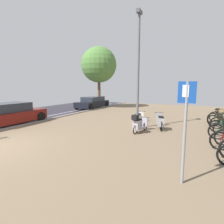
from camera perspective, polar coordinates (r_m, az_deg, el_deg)
The scene contains 14 objects.
ground at distance 7.39m, azimuth -28.61°, elevation -11.80°, with size 21.00×40.00×0.13m.
bicycle_rack_06 at distance 10.90m, azimuth 31.47°, elevation -3.86°, with size 1.24×0.48×0.92m.
bicycle_rack_07 at distance 11.65m, azimuth 31.59°, elevation -3.09°, with size 1.30×0.47×0.96m.
bicycle_rack_08 at distance 12.39m, azimuth 30.84°, elevation -2.41°, with size 1.36×0.48×0.98m.
bicycle_rack_09 at distance 13.13m, azimuth 30.76°, elevation -1.80°, with size 1.41×0.48×1.02m.
bicycle_rack_10 at distance 13.89m, azimuth 30.92°, elevation -1.36°, with size 1.35×0.47×0.98m.
scooter_near at distance 10.38m, azimuth 15.00°, elevation -3.00°, with size 0.79×1.82×0.83m.
scooter_mid at distance 9.38m, azimuth 8.43°, elevation -3.78°, with size 0.60×1.62×0.99m.
scooter_far at distance 11.58m, azimuth 8.41°, elevation -1.88°, with size 0.52×1.78×0.73m.
parked_car_near at distance 12.75m, azimuth -30.10°, elevation -0.67°, with size 1.97×4.45×1.34m.
parked_car_far at distance 19.78m, azimuth -6.11°, elevation 3.03°, with size 1.88×4.40×1.22m.
parking_sign at distance 4.60m, azimuth 22.10°, elevation -2.98°, with size 0.40×0.07×2.48m.
lamp_post at distance 10.24m, azimuth 8.26°, elevation 14.31°, with size 0.20×0.52×6.31m.
street_tree at distance 20.04m, azimuth -4.16°, elevation 14.60°, with size 3.79×3.79×6.52m.
Camera 1 is at (7.20, -3.93, 2.38)m, focal length 28.99 mm.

